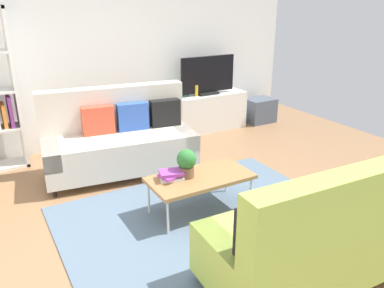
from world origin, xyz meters
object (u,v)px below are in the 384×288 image
Objects in this scene: couch_beige at (120,139)px; bottle_0 at (196,91)px; tv_console at (207,112)px; couch_green at (323,233)px; coffee_table at (200,179)px; vase_0 at (175,93)px; vase_1 at (186,92)px; storage_trunk at (260,110)px; potted_plant at (187,162)px; tv at (208,76)px; table_book_0 at (171,178)px.

couch_beige is 10.86× the size of bottle_0.
tv_console is at bearing -146.87° from couch_beige.
coffee_table is (-0.28, 1.42, -0.05)m from couch_green.
couch_green is 1.76× the size of coffee_table.
vase_0 is 1.13× the size of vase_1.
storage_trunk is at bearing -157.35° from couch_beige.
couch_beige is 1.03× the size of couch_green.
potted_plant reaches higher than coffee_table.
vase_1 is (1.14, 2.38, 0.32)m from coffee_table.
couch_green is 3.91m from vase_1.
bottle_0 is (1.42, 2.23, 0.15)m from potted_plant.
storage_trunk is at bearing -4.16° from tv.
potted_plant is 1.66× the size of bottle_0.
bottle_0 reaches higher than potted_plant.
storage_trunk is at bearing 38.25° from potted_plant.
vase_0 is at bearing 65.15° from potted_plant.
storage_trunk is at bearing 36.31° from table_book_0.
tv is at bearing 56.60° from coffee_table.
table_book_0 is 1.49× the size of vase_0.
coffee_table is 2.79m from tv_console.
couch_green is 3.96m from tv_console.
potted_plant is at bearing 154.54° from coffee_table.
tv is at bearing 53.69° from potted_plant.
table_book_0 is 2.63m from vase_0.
potted_plant is (-1.66, -2.25, -0.37)m from tv.
bottle_0 reaches higher than vase_1.
coffee_table is at bearing -111.64° from vase_0.
bottle_0 reaches higher than storage_trunk.
potted_plant reaches higher than tv_console.
couch_beige reaches higher than vase_0.
tv is (0.00, -0.02, 0.63)m from tv_console.
storage_trunk is at bearing -5.76° from vase_1.
bottle_0 is (1.29, 2.29, 0.34)m from coffee_table.
tv_console is at bearing 9.78° from bottle_0.
vase_1 is at bearing 64.48° from coffee_table.
potted_plant is 2.14× the size of vase_1.
potted_plant is 0.22m from table_book_0.
couch_beige is at bearing -154.36° from tv_console.
tv is 0.32m from bottle_0.
tv reaches higher than vase_0.
couch_beige is 3.83× the size of storage_trunk.
storage_trunk is at bearing 59.85° from couch_green.
table_book_0 is (-2.92, -2.15, 0.22)m from storage_trunk.
couch_beige reaches higher than tv_console.
table_book_0 is at bearing -118.40° from vase_0.
couch_green is 3.72× the size of storage_trunk.
couch_beige is at bearing 93.50° from table_book_0.
potted_plant is (-0.41, 1.48, 0.14)m from couch_green.
couch_green is at bearing -122.70° from storage_trunk.
storage_trunk is 1.70× the size of potted_plant.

